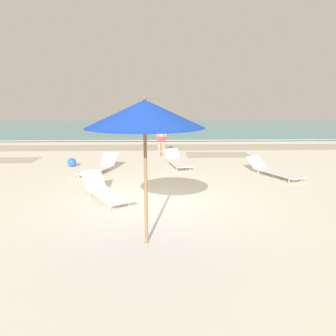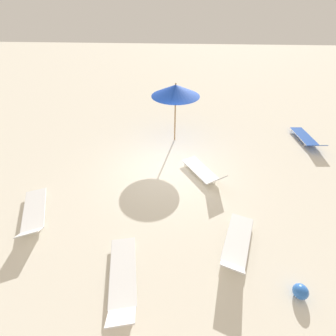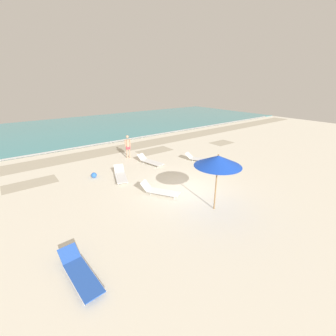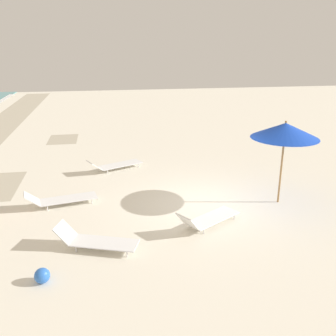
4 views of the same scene
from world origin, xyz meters
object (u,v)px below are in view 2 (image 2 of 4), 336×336
Objects in this scene: sun_lounger_under_umbrella at (33,213)px; sun_lounger_near_water_left at (237,244)px; sun_lounger_mid_beach_solo at (306,138)px; beach_ball at (301,291)px; sun_lounger_near_water_right at (123,278)px; sun_lounger_beside_umbrella at (203,171)px; beach_umbrella at (176,91)px.

sun_lounger_near_water_left reaches higher than sun_lounger_under_umbrella.
sun_lounger_mid_beach_solo is (-10.28, -5.26, -0.00)m from sun_lounger_under_umbrella.
beach_ball is (-1.23, 1.12, -0.05)m from sun_lounger_near_water_left.
beach_ball is (3.04, 7.08, -0.04)m from sun_lounger_mid_beach_solo.
sun_lounger_mid_beach_solo is at bearing -147.15° from sun_lounger_near_water_right.
sun_lounger_under_umbrella is 5.81m from sun_lounger_beside_umbrella.
beach_umbrella is 1.30× the size of sun_lounger_beside_umbrella.
sun_lounger_under_umbrella is at bearing -14.06° from beach_ball.
sun_lounger_near_water_right is 1.01× the size of sun_lounger_mid_beach_solo.
beach_ball is at bearing 140.86° from sun_lounger_under_umbrella.
sun_lounger_under_umbrella is 11.55m from sun_lounger_mid_beach_solo.
beach_umbrella is 6.53m from sun_lounger_mid_beach_solo.
sun_lounger_near_water_left is at bearing -170.75° from sun_lounger_near_water_right.
sun_lounger_beside_umbrella is 4.69m from sun_lounger_near_water_right.
sun_lounger_mid_beach_solo is at bearing -177.98° from sun_lounger_under_umbrella.
sun_lounger_mid_beach_solo is (-4.27, -5.96, -0.01)m from sun_lounger_near_water_left.
sun_lounger_near_water_right reaches higher than sun_lounger_mid_beach_solo.
sun_lounger_near_water_left is 1.66m from beach_ball.
sun_lounger_mid_beach_solo is (-7.11, -7.06, -0.01)m from sun_lounger_near_water_right.
sun_lounger_beside_umbrella is at bearing 26.29° from sun_lounger_mid_beach_solo.
sun_lounger_near_water_right is 4.08m from beach_ball.
sun_lounger_beside_umbrella is at bearing -57.39° from sun_lounger_near_water_left.
sun_lounger_under_umbrella is at bearing 50.85° from beach_umbrella.
beach_umbrella is 1.17× the size of sun_lounger_near_water_right.
sun_lounger_mid_beach_solo is at bearing -178.08° from beach_umbrella.
sun_lounger_beside_umbrella reaches higher than sun_lounger_near_water_left.
sun_lounger_near_water_left reaches higher than sun_lounger_mid_beach_solo.
beach_umbrella is at bearing -154.23° from sun_lounger_under_umbrella.
beach_umbrella is 3.62m from sun_lounger_beside_umbrella.
sun_lounger_near_water_right is at bearing 41.00° from sun_lounger_mid_beach_solo.
sun_lounger_beside_umbrella reaches higher than beach_ball.
sun_lounger_mid_beach_solo is at bearing 177.66° from sun_lounger_beside_umbrella.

